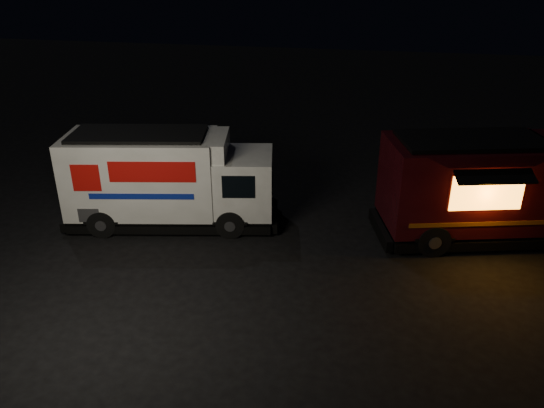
# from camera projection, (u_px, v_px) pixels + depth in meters

# --- Properties ---
(ground) EXTENTS (80.00, 80.00, 0.00)m
(ground) POSITION_uv_depth(u_px,v_px,m) (228.00, 273.00, 14.82)
(ground) COLOR black
(ground) RESTS_ON ground
(white_truck) EXTENTS (7.17, 3.61, 3.10)m
(white_truck) POSITION_uv_depth(u_px,v_px,m) (171.00, 179.00, 17.05)
(white_truck) COLOR white
(white_truck) RESTS_ON ground
(red_truck) EXTENTS (7.39, 4.28, 3.24)m
(red_truck) POSITION_uv_depth(u_px,v_px,m) (493.00, 188.00, 16.19)
(red_truck) COLOR #380A0F
(red_truck) RESTS_ON ground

